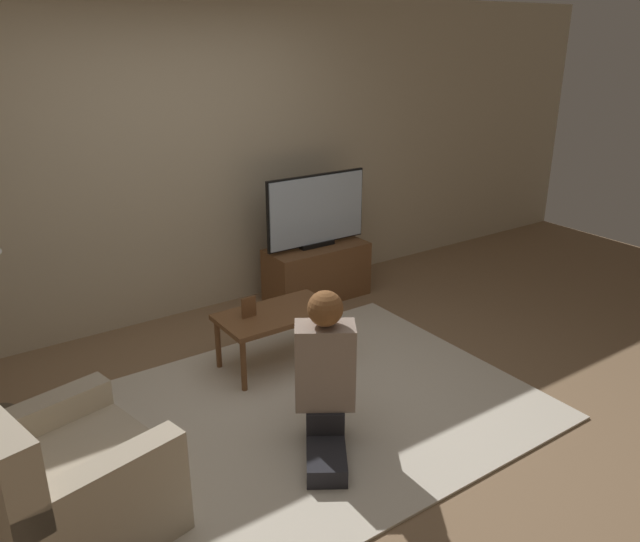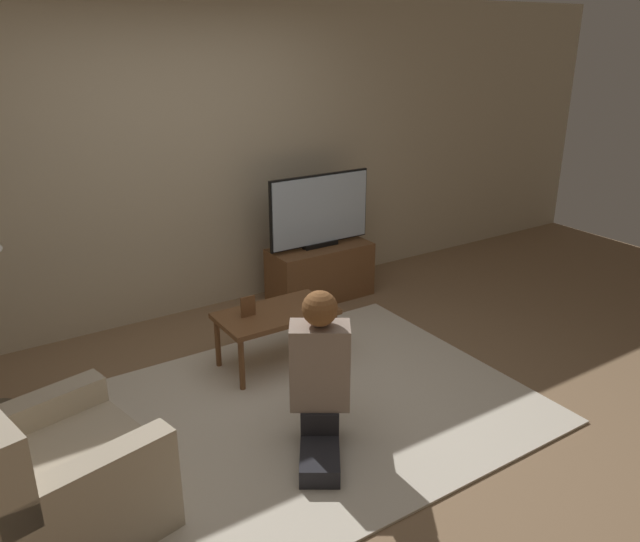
% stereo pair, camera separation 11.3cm
% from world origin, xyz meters
% --- Properties ---
extents(ground_plane, '(10.00, 10.00, 0.00)m').
position_xyz_m(ground_plane, '(0.00, 0.00, 0.00)').
color(ground_plane, '#896B4C').
extents(wall_back, '(10.00, 0.06, 2.60)m').
position_xyz_m(wall_back, '(0.00, 1.93, 1.30)').
color(wall_back, beige).
rests_on(wall_back, ground_plane).
extents(rug, '(2.92, 2.17, 0.02)m').
position_xyz_m(rug, '(0.00, 0.00, 0.01)').
color(rug, beige).
rests_on(rug, ground_plane).
extents(tv_stand, '(0.93, 0.42, 0.50)m').
position_xyz_m(tv_stand, '(1.14, 1.51, 0.25)').
color(tv_stand, brown).
rests_on(tv_stand, ground_plane).
extents(tv, '(1.00, 0.08, 0.65)m').
position_xyz_m(tv, '(1.14, 1.51, 0.83)').
color(tv, black).
rests_on(tv, tv_stand).
extents(coffee_table, '(0.84, 0.47, 0.43)m').
position_xyz_m(coffee_table, '(0.19, 0.64, 0.38)').
color(coffee_table, brown).
rests_on(coffee_table, ground_plane).
extents(armchair, '(0.95, 0.96, 0.85)m').
position_xyz_m(armchair, '(-1.50, -0.24, 0.29)').
color(armchair, '#B7A88E').
rests_on(armchair, ground_plane).
extents(person_kneeling, '(0.67, 0.84, 0.97)m').
position_xyz_m(person_kneeling, '(-0.07, -0.34, 0.49)').
color(person_kneeling, '#232328').
rests_on(person_kneeling, rug).
extents(picture_frame, '(0.11, 0.01, 0.15)m').
position_xyz_m(picture_frame, '(-0.01, 0.67, 0.50)').
color(picture_frame, brown).
rests_on(picture_frame, coffee_table).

